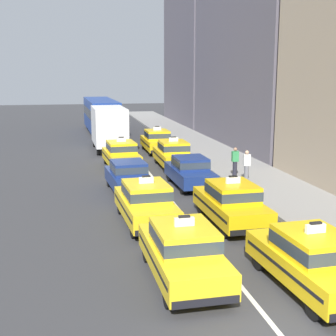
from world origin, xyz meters
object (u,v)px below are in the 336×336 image
at_px(taxi_left_nearest, 183,251).
at_px(bus_left_sixth, 101,114).
at_px(pedestrian_near_crosswalk, 247,166).
at_px(box_truck_left_fifth, 108,126).
at_px(taxi_right_fourth, 173,154).
at_px(taxi_right_fifth, 157,141).
at_px(taxi_right_nearest, 311,259).
at_px(sedan_left_third, 128,176).
at_px(taxi_right_second, 231,202).
at_px(sedan_right_third, 190,171).
at_px(taxi_left_second, 146,202).
at_px(pedestrian_mid_block, 235,162).
at_px(taxi_left_fourth, 121,154).

xyz_separation_m(taxi_left_nearest, bus_left_sixth, (0.01, 34.06, 0.94)).
xyz_separation_m(taxi_left_nearest, pedestrian_near_crosswalk, (6.02, 10.79, 0.12)).
relative_size(box_truck_left_fifth, taxi_right_fourth, 1.53).
bearing_deg(taxi_right_fifth, taxi_right_nearest, -89.97).
xyz_separation_m(sedan_left_third, taxi_right_second, (3.32, -5.72, 0.03)).
bearing_deg(taxi_right_second, taxi_right_nearest, -87.82).
distance_m(sedan_left_third, bus_left_sixth, 23.73).
bearing_deg(box_truck_left_fifth, taxi_left_nearest, -89.67).
xyz_separation_m(sedan_right_third, taxi_right_fourth, (0.22, 5.08, 0.03)).
bearing_deg(sedan_right_third, taxi_right_second, -89.48).
distance_m(sedan_left_third, taxi_right_nearest, 12.14).
bearing_deg(taxi_left_second, taxi_left_nearest, -87.67).
distance_m(box_truck_left_fifth, taxi_right_second, 19.50).
relative_size(box_truck_left_fifth, taxi_right_second, 1.52).
bearing_deg(taxi_right_nearest, bus_left_sixth, 95.26).
distance_m(taxi_left_nearest, sedan_right_third, 11.31).
bearing_deg(sedan_left_third, box_truck_left_fifth, 89.40).
xyz_separation_m(sedan_left_third, bus_left_sixth, (0.29, 23.71, 0.97)).
bearing_deg(taxi_right_fourth, bus_left_sixth, 100.03).
bearing_deg(pedestrian_mid_block, sedan_left_third, -165.24).
bearing_deg(taxi_right_second, pedestrian_mid_block, 69.41).
xyz_separation_m(taxi_left_second, taxi_right_fourth, (3.43, 10.68, 0.00)).
relative_size(taxi_left_second, taxi_left_fourth, 1.00).
xyz_separation_m(taxi_left_fourth, pedestrian_near_crosswalk, (5.97, -5.72, 0.12)).
distance_m(taxi_right_second, sedan_right_third, 6.29).
xyz_separation_m(sedan_right_third, taxi_right_fifth, (0.27, 10.89, 0.03)).
height_order(taxi_left_fourth, taxi_right_nearest, same).
distance_m(box_truck_left_fifth, sedan_right_third, 13.33).
bearing_deg(taxi_right_nearest, sedan_right_third, 91.32).
relative_size(taxi_left_fourth, taxi_right_fifth, 1.02).
relative_size(taxi_right_second, sedan_right_third, 1.06).
height_order(taxi_left_second, sedan_left_third, taxi_left_second).
distance_m(taxi_left_fourth, box_truck_left_fifth, 7.38).
xyz_separation_m(taxi_left_second, pedestrian_mid_block, (6.01, 6.63, 0.11)).
relative_size(taxi_left_fourth, taxi_right_nearest, 1.00).
height_order(taxi_right_second, pedestrian_mid_block, taxi_right_second).
xyz_separation_m(pedestrian_near_crosswalk, pedestrian_mid_block, (-0.23, 1.16, -0.01)).
distance_m(taxi_left_fourth, pedestrian_mid_block, 7.34).
relative_size(sedan_left_third, sedan_right_third, 1.02).
xyz_separation_m(taxi_right_fifth, pedestrian_mid_block, (2.54, -9.85, 0.11)).
bearing_deg(taxi_left_fourth, sedan_right_third, -62.30).
height_order(sedan_left_third, taxi_right_nearest, taxi_right_nearest).
height_order(box_truck_left_fifth, taxi_right_fifth, box_truck_left_fifth).
distance_m(taxi_left_second, taxi_right_fifth, 16.85).
height_order(sedan_left_third, taxi_right_fifth, taxi_right_fifth).
bearing_deg(taxi_left_second, taxi_right_second, -11.92).
xyz_separation_m(bus_left_sixth, sedan_right_third, (2.97, -23.15, -0.97)).
bearing_deg(taxi_right_fourth, pedestrian_mid_block, -57.39).
height_order(taxi_left_second, taxi_right_fourth, same).
bearing_deg(taxi_left_nearest, taxi_right_fourth, 78.65).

